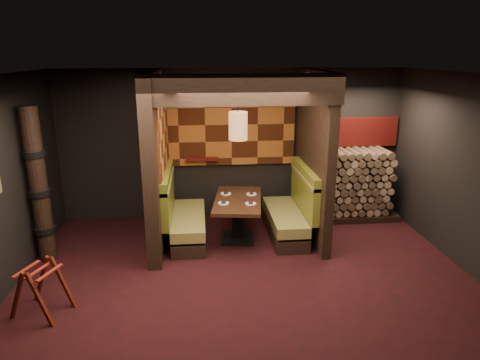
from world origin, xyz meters
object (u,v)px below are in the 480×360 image
dining_table (238,212)px  pendant_lamp (238,126)px  booth_bench_left (182,217)px  totem_column (39,187)px  luggage_rack (40,287)px  firewood_stack (353,184)px  booth_bench_right (291,214)px

dining_table → pendant_lamp: pendant_lamp is taller
booth_bench_left → totem_column: totem_column is taller
luggage_rack → firewood_stack: size_ratio=0.45×
luggage_rack → totem_column: size_ratio=0.32×
booth_bench_left → totem_column: size_ratio=0.67×
totem_column → dining_table: bearing=8.1°
booth_bench_left → booth_bench_right: 1.89m
pendant_lamp → luggage_rack: 3.62m
luggage_rack → totem_column: (-0.42, 1.49, 0.83)m
booth_bench_left → pendant_lamp: size_ratio=1.49×
pendant_lamp → luggage_rack: (-2.62, -1.87, -1.64)m
booth_bench_right → firewood_stack: 1.55m
dining_table → luggage_rack: dining_table is taller
dining_table → booth_bench_left: bearing=172.9°
booth_bench_left → pendant_lamp: 1.87m
dining_table → firewood_stack: (2.30, 0.82, 0.17)m
booth_bench_left → firewood_stack: size_ratio=0.92×
dining_table → booth_bench_right: bearing=7.2°
booth_bench_left → luggage_rack: size_ratio=2.06×
booth_bench_right → dining_table: bearing=-172.8°
totem_column → booth_bench_left: bearing=14.8°
pendant_lamp → totem_column: pendant_lamp is taller
firewood_stack → totem_column: bearing=-166.8°
luggage_rack → firewood_stack: (4.92, 2.74, 0.32)m
pendant_lamp → firewood_stack: size_ratio=0.62×
luggage_rack → totem_column: totem_column is taller
pendant_lamp → totem_column: bearing=-172.8°
luggage_rack → totem_column: 1.76m
booth_bench_left → dining_table: booth_bench_left is taller
totem_column → firewood_stack: size_ratio=1.39×
dining_table → luggage_rack: (-2.62, -1.92, -0.16)m
booth_bench_left → luggage_rack: 2.64m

